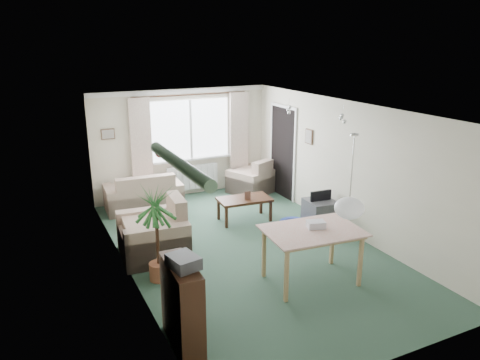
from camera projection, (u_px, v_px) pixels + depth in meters
name	position (u px, v px, depth m)	size (l,w,h in m)	color
ground	(248.00, 249.00, 7.96)	(6.50, 6.50, 0.00)	#2B4839
window	(190.00, 129.00, 10.38)	(1.80, 0.03, 1.30)	white
curtain_rod	(191.00, 95.00, 10.09)	(2.60, 0.03, 0.03)	black
curtain_left	(141.00, 145.00, 9.88)	(0.45, 0.08, 2.00)	beige
curtain_right	(239.00, 136.00, 10.84)	(0.45, 0.08, 2.00)	beige
radiator	(193.00, 177.00, 10.67)	(1.20, 0.10, 0.55)	white
doorway	(283.00, 153.00, 10.39)	(0.03, 0.95, 2.00)	black
pendant_lamp	(349.00, 208.00, 5.63)	(0.36, 0.36, 0.36)	white
tinsel_garland	(179.00, 164.00, 4.51)	(1.60, 1.60, 0.12)	#196626
bauble_cluster_a	(289.00, 107.00, 8.63)	(0.20, 0.20, 0.20)	silver
bauble_cluster_b	(343.00, 115.00, 7.72)	(0.20, 0.20, 0.20)	silver
wall_picture_back	(108.00, 134.00, 9.61)	(0.28, 0.03, 0.22)	brown
wall_picture_right	(309.00, 137.00, 9.37)	(0.03, 0.24, 0.30)	brown
sofa	(143.00, 191.00, 9.76)	(1.55, 0.82, 0.78)	beige
armchair_corner	(251.00, 176.00, 10.80)	(0.89, 0.84, 0.80)	#BDB78F
armchair_left	(152.00, 228.00, 7.60)	(1.09, 1.03, 0.98)	tan
coffee_table	(244.00, 209.00, 9.16)	(1.01, 0.56, 0.46)	black
photo_frame	(248.00, 195.00, 9.02)	(0.12, 0.02, 0.16)	#51342A
bookshelf	(182.00, 305.00, 5.34)	(0.28, 0.84, 1.03)	black
hifi_box	(183.00, 262.00, 5.11)	(0.28, 0.35, 0.14)	#3C3C42
houseplant	(157.00, 234.00, 6.75)	(0.62, 0.62, 1.45)	#1E592E
dining_table	(311.00, 256.00, 6.80)	(1.27, 0.85, 0.80)	tan
gift_box	(316.00, 225.00, 6.75)	(0.25, 0.18, 0.12)	silver
tv_cube	(320.00, 213.00, 8.87)	(0.51, 0.57, 0.51)	#3C3D42
pet_bed	(294.00, 224.00, 8.87)	(0.55, 0.55, 0.11)	#204193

